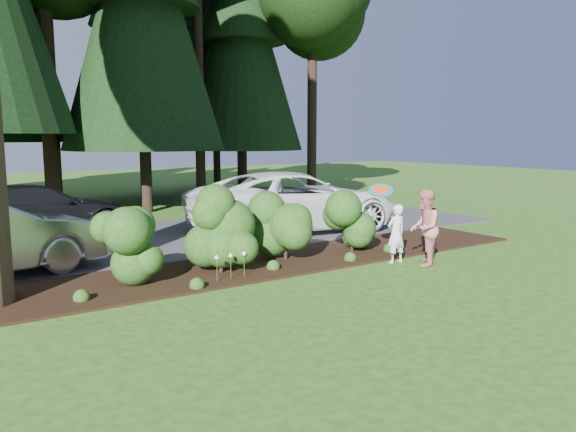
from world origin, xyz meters
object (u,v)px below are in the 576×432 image
at_px(car_white_suv, 294,201).
at_px(car_dark_suv, 37,210).
at_px(child, 396,234).
at_px(adult, 424,228).
at_px(frisbee, 381,190).

height_order(car_white_suv, car_dark_suv, car_white_suv).
bearing_deg(car_dark_suv, child, -152.82).
height_order(car_white_suv, adult, car_white_suv).
xyz_separation_m(car_dark_suv, child, (5.96, -8.01, -0.10)).
bearing_deg(frisbee, child, -26.16).
xyz_separation_m(car_white_suv, child, (-0.51, -4.68, -0.25)).
xyz_separation_m(child, adult, (0.31, -0.54, 0.18)).
relative_size(adult, frisbee, 2.92).
height_order(car_white_suv, child, car_white_suv).
distance_m(child, frisbee, 1.04).
distance_m(adult, frisbee, 1.24).
height_order(car_dark_suv, child, car_dark_suv).
height_order(car_dark_suv, frisbee, frisbee).
relative_size(car_white_suv, adult, 3.76).
distance_m(car_white_suv, adult, 5.22).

